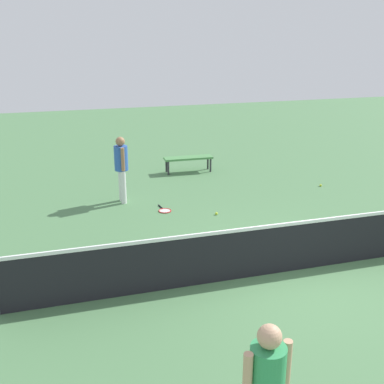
% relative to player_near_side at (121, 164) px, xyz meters
% --- Properties ---
extents(ground_plane, '(40.00, 40.00, 0.00)m').
position_rel_player_near_side_xyz_m(ground_plane, '(-2.36, 4.55, -1.01)').
color(ground_plane, '#4C7A4C').
extents(court_net, '(10.09, 0.09, 1.07)m').
position_rel_player_near_side_xyz_m(court_net, '(-2.36, 4.55, -0.51)').
color(court_net, '#4C4C51').
rests_on(court_net, ground_plane).
extents(player_near_side, '(0.36, 0.52, 1.70)m').
position_rel_player_near_side_xyz_m(player_near_side, '(0.00, 0.00, 0.00)').
color(player_near_side, white).
rests_on(player_near_side, ground_plane).
extents(tennis_racket_near_player, '(0.36, 0.60, 0.03)m').
position_rel_player_near_side_xyz_m(tennis_racket_near_player, '(-0.87, 0.93, -1.00)').
color(tennis_racket_near_player, red).
rests_on(tennis_racket_near_player, ground_plane).
extents(tennis_ball_near_player, '(0.07, 0.07, 0.07)m').
position_rel_player_near_side_xyz_m(tennis_ball_near_player, '(-2.01, 1.54, -0.98)').
color(tennis_ball_near_player, '#C6E033').
rests_on(tennis_ball_near_player, ground_plane).
extents(tennis_ball_by_net, '(0.07, 0.07, 0.07)m').
position_rel_player_near_side_xyz_m(tennis_ball_by_net, '(-0.93, 2.95, -0.98)').
color(tennis_ball_by_net, '#C6E033').
rests_on(tennis_ball_by_net, ground_plane).
extents(tennis_ball_midcourt, '(0.07, 0.07, 0.07)m').
position_rel_player_near_side_xyz_m(tennis_ball_midcourt, '(-5.55, 0.32, -0.98)').
color(tennis_ball_midcourt, '#C6E033').
rests_on(tennis_ball_midcourt, ground_plane).
extents(tennis_ball_baseline, '(0.07, 0.07, 0.07)m').
position_rel_player_near_side_xyz_m(tennis_ball_baseline, '(-1.91, 3.26, -0.98)').
color(tennis_ball_baseline, '#C6E033').
rests_on(tennis_ball_baseline, ground_plane).
extents(courtside_bench, '(1.51, 0.45, 0.48)m').
position_rel_player_near_side_xyz_m(courtside_bench, '(-2.36, -2.13, -0.59)').
color(courtside_bench, '#4C8C4C').
rests_on(courtside_bench, ground_plane).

